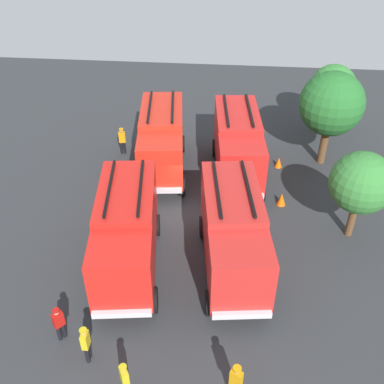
{
  "coord_description": "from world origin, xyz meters",
  "views": [
    {
      "loc": [
        19.04,
        1.86,
        15.12
      ],
      "look_at": [
        0.0,
        0.0,
        1.4
      ],
      "focal_mm": 41.59,
      "sensor_mm": 36.0,
      "label": 1
    }
  ],
  "objects_px": {
    "fire_truck_1": "(126,231)",
    "fire_truck_2": "(238,143)",
    "tree_2": "(361,183)",
    "firefighter_0": "(122,140)",
    "tree_0": "(333,88)",
    "fire_truck_0": "(162,139)",
    "firefighter_3": "(236,381)",
    "tree_1": "(332,104)",
    "firefighter_1": "(86,343)",
    "fire_truck_3": "(233,231)",
    "firefighter_2": "(59,322)",
    "traffic_cone_0": "(279,162)",
    "firefighter_4": "(125,379)",
    "traffic_cone_1": "(281,199)"
  },
  "relations": [
    {
      "from": "fire_truck_0",
      "to": "tree_1",
      "type": "bearing_deg",
      "value": 93.8
    },
    {
      "from": "tree_1",
      "to": "fire_truck_0",
      "type": "bearing_deg",
      "value": -79.38
    },
    {
      "from": "fire_truck_1",
      "to": "tree_2",
      "type": "distance_m",
      "value": 11.25
    },
    {
      "from": "firefighter_2",
      "to": "fire_truck_2",
      "type": "bearing_deg",
      "value": 103.65
    },
    {
      "from": "firefighter_0",
      "to": "firefighter_1",
      "type": "xyz_separation_m",
      "value": [
        15.29,
        2.11,
        -0.04
      ]
    },
    {
      "from": "tree_0",
      "to": "firefighter_3",
      "type": "bearing_deg",
      "value": -16.28
    },
    {
      "from": "fire_truck_0",
      "to": "tree_1",
      "type": "relative_size",
      "value": 1.25
    },
    {
      "from": "fire_truck_0",
      "to": "tree_0",
      "type": "relative_size",
      "value": 1.53
    },
    {
      "from": "fire_truck_0",
      "to": "tree_0",
      "type": "bearing_deg",
      "value": 113.18
    },
    {
      "from": "firefighter_4",
      "to": "firefighter_1",
      "type": "bearing_deg",
      "value": -66.26
    },
    {
      "from": "firefighter_1",
      "to": "firefighter_3",
      "type": "bearing_deg",
      "value": -11.41
    },
    {
      "from": "firefighter_3",
      "to": "tree_1",
      "type": "xyz_separation_m",
      "value": [
        -16.48,
        5.21,
        2.97
      ]
    },
    {
      "from": "firefighter_3",
      "to": "firefighter_4",
      "type": "height_order",
      "value": "firefighter_3"
    },
    {
      "from": "firefighter_2",
      "to": "firefighter_4",
      "type": "relative_size",
      "value": 1.01
    },
    {
      "from": "fire_truck_2",
      "to": "firefighter_3",
      "type": "distance_m",
      "value": 14.59
    },
    {
      "from": "firefighter_1",
      "to": "firefighter_4",
      "type": "bearing_deg",
      "value": -36.48
    },
    {
      "from": "firefighter_1",
      "to": "tree_0",
      "type": "xyz_separation_m",
      "value": [
        -19.84,
        11.66,
        2.27
      ]
    },
    {
      "from": "firefighter_0",
      "to": "traffic_cone_0",
      "type": "height_order",
      "value": "firefighter_0"
    },
    {
      "from": "firefighter_4",
      "to": "tree_1",
      "type": "height_order",
      "value": "tree_1"
    },
    {
      "from": "firefighter_2",
      "to": "tree_0",
      "type": "distance_m",
      "value": 23.13
    },
    {
      "from": "firefighter_3",
      "to": "firefighter_4",
      "type": "xyz_separation_m",
      "value": [
        0.21,
        -3.82,
        -0.12
      ]
    },
    {
      "from": "fire_truck_3",
      "to": "firefighter_3",
      "type": "relative_size",
      "value": 4.05
    },
    {
      "from": "fire_truck_1",
      "to": "tree_0",
      "type": "distance_m",
      "value": 18.52
    },
    {
      "from": "fire_truck_1",
      "to": "firefighter_4",
      "type": "height_order",
      "value": "fire_truck_1"
    },
    {
      "from": "tree_0",
      "to": "traffic_cone_0",
      "type": "xyz_separation_m",
      "value": [
        5.25,
        -3.63,
        -2.94
      ]
    },
    {
      "from": "firefighter_1",
      "to": "tree_2",
      "type": "relative_size",
      "value": 0.37
    },
    {
      "from": "firefighter_0",
      "to": "traffic_cone_1",
      "type": "distance_m",
      "value": 11.1
    },
    {
      "from": "tree_2",
      "to": "firefighter_4",
      "type": "bearing_deg",
      "value": -44.55
    },
    {
      "from": "fire_truck_0",
      "to": "firefighter_2",
      "type": "height_order",
      "value": "fire_truck_0"
    },
    {
      "from": "firefighter_0",
      "to": "tree_0",
      "type": "xyz_separation_m",
      "value": [
        -4.55,
        13.77,
        2.24
      ]
    },
    {
      "from": "firefighter_3",
      "to": "traffic_cone_1",
      "type": "height_order",
      "value": "firefighter_3"
    },
    {
      "from": "firefighter_1",
      "to": "tree_2",
      "type": "distance_m",
      "value": 14.18
    },
    {
      "from": "fire_truck_0",
      "to": "firefighter_2",
      "type": "xyz_separation_m",
      "value": [
        12.74,
        -2.13,
        -1.21
      ]
    },
    {
      "from": "fire_truck_2",
      "to": "firefighter_3",
      "type": "xyz_separation_m",
      "value": [
        14.55,
        0.2,
        -1.11
      ]
    },
    {
      "from": "firefighter_0",
      "to": "firefighter_4",
      "type": "xyz_separation_m",
      "value": [
        16.54,
        3.85,
        -0.1
      ]
    },
    {
      "from": "fire_truck_1",
      "to": "fire_truck_2",
      "type": "bearing_deg",
      "value": 142.17
    },
    {
      "from": "tree_1",
      "to": "firefighter_1",
      "type": "bearing_deg",
      "value": -34.88
    },
    {
      "from": "fire_truck_3",
      "to": "tree_0",
      "type": "height_order",
      "value": "tree_0"
    },
    {
      "from": "fire_truck_2",
      "to": "traffic_cone_0",
      "type": "bearing_deg",
      "value": 106.65
    },
    {
      "from": "tree_2",
      "to": "fire_truck_1",
      "type": "bearing_deg",
      "value": -72.84
    },
    {
      "from": "fire_truck_2",
      "to": "tree_0",
      "type": "distance_m",
      "value": 8.99
    },
    {
      "from": "fire_truck_2",
      "to": "tree_1",
      "type": "height_order",
      "value": "tree_1"
    },
    {
      "from": "firefighter_0",
      "to": "firefighter_3",
      "type": "height_order",
      "value": "firefighter_3"
    },
    {
      "from": "firefighter_2",
      "to": "traffic_cone_0",
      "type": "height_order",
      "value": "firefighter_2"
    },
    {
      "from": "firefighter_1",
      "to": "fire_truck_2",
      "type": "bearing_deg",
      "value": 67.49
    },
    {
      "from": "firefighter_1",
      "to": "firefighter_0",
      "type": "bearing_deg",
      "value": 97.0
    },
    {
      "from": "fire_truck_0",
      "to": "firefighter_3",
      "type": "bearing_deg",
      "value": 11.21
    },
    {
      "from": "fire_truck_0",
      "to": "firefighter_4",
      "type": "bearing_deg",
      "value": -3.22
    },
    {
      "from": "tree_0",
      "to": "fire_truck_2",
      "type": "bearing_deg",
      "value": -44.86
    },
    {
      "from": "firefighter_4",
      "to": "tree_2",
      "type": "relative_size",
      "value": 0.35
    }
  ]
}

